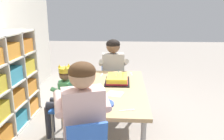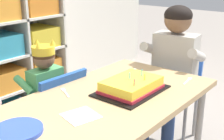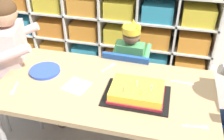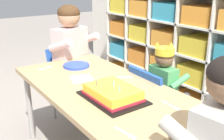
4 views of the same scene
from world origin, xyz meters
name	(u,v)px [view 2 (image 2 of 4)]	position (x,y,z in m)	size (l,w,h in m)	color
activity_table	(99,111)	(0.00, 0.00, 0.56)	(1.36, 0.69, 0.62)	tan
classroom_chair_blue	(54,111)	(0.07, 0.44, 0.40)	(0.38, 0.36, 0.67)	#1E4CA8
child_with_crown	(42,88)	(0.07, 0.55, 0.53)	(0.30, 0.31, 0.85)	#4C9E5B
classroom_chair_guest_side	(176,86)	(0.92, 0.04, 0.41)	(0.36, 0.38, 0.66)	blue
guest_at_table_side	(172,63)	(0.81, 0.03, 0.62)	(0.45, 0.43, 1.02)	#B2ADA3
birthday_cake_on_tray	(131,86)	(0.21, -0.05, 0.65)	(0.39, 0.27, 0.11)	black
paper_plate_stack	(18,130)	(-0.44, 0.06, 0.63)	(0.21, 0.21, 0.02)	blue
paper_napkin_square	(81,116)	(-0.17, -0.04, 0.62)	(0.15, 0.15, 0.00)	white
fork_at_table_front_edge	(130,71)	(0.48, 0.16, 0.62)	(0.14, 0.02, 0.00)	white
fork_near_cake_tray	(65,92)	(-0.03, 0.22, 0.62)	(0.08, 0.12, 0.00)	white
fork_scattered_mid_table	(188,81)	(0.55, -0.22, 0.62)	(0.13, 0.03, 0.00)	white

